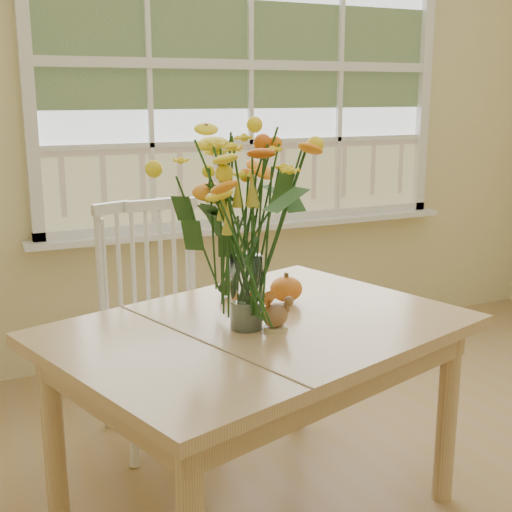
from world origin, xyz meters
name	(u,v)px	position (x,y,z in m)	size (l,w,h in m)	color
wall_back	(248,104)	(0.00, 2.25, 1.35)	(4.00, 0.02, 2.70)	beige
window	(251,68)	(0.00, 2.21, 1.53)	(2.42, 0.12, 1.74)	silver
dining_table	(259,351)	(-0.65, 0.70, 0.59)	(1.49, 1.25, 0.69)	tan
windsor_chair	(156,309)	(-0.78, 1.44, 0.54)	(0.46, 0.44, 0.96)	white
flower_vase	(246,219)	(-0.70, 0.69, 1.03)	(0.49, 0.49, 0.58)	white
pumpkin	(286,290)	(-0.46, 0.88, 0.73)	(0.11, 0.11, 0.09)	orange
turkey_figurine	(276,315)	(-0.63, 0.63, 0.73)	(0.12, 0.11, 0.12)	#CCB78C
dark_gourd	(228,288)	(-0.62, 1.02, 0.72)	(0.12, 0.07, 0.06)	#38160F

